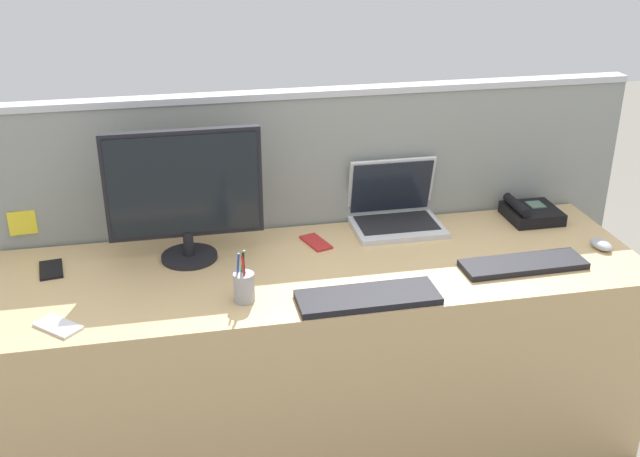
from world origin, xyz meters
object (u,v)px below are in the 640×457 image
Objects in this scene: cell_phone_black_slab at (51,270)px; cell_phone_white_slab at (58,326)px; computer_mouse_right_hand at (601,244)px; pen_cup at (244,286)px; desktop_monitor at (184,191)px; keyboard_spare at (368,297)px; keyboard_main at (523,264)px; laptop at (394,209)px; desk_phone at (530,212)px; cell_phone_red_case at (316,242)px.

cell_phone_black_slab is 0.39m from cell_phone_white_slab.
computer_mouse_right_hand is 0.56× the size of pen_cup.
desktop_monitor is at bearing 163.31° from computer_mouse_right_hand.
cell_phone_white_slab is at bearing -135.93° from desktop_monitor.
keyboard_spare is at bearing -175.95° from computer_mouse_right_hand.
keyboard_main is at bearing -42.63° from cell_phone_white_slab.
keyboard_main is at bearing 2.38° from pen_cup.
keyboard_main is 0.96× the size of keyboard_spare.
desktop_monitor is at bearing 141.55° from keyboard_spare.
computer_mouse_right_hand is at bearing -27.69° from laptop.
desktop_monitor is at bearing -170.63° from laptop.
pen_cup is (-0.97, -0.04, 0.04)m from keyboard_main.
cell_phone_black_slab is (-1.80, -0.08, -0.02)m from desk_phone.
laptop is 0.75× the size of keyboard_spare.
keyboard_spare is (-0.25, -0.55, -0.05)m from laptop.
desk_phone is 1.42× the size of cell_phone_black_slab.
desk_phone is at bearing -30.85° from cell_phone_white_slab.
laptop is 3.38× the size of computer_mouse_right_hand.
laptop reaches higher than desk_phone.
cell_phone_white_slab is at bearing 177.17° from computer_mouse_right_hand.
pen_cup is at bearing 177.33° from computer_mouse_right_hand.
cell_phone_red_case is at bearing -20.23° from cell_phone_white_slab.
desk_phone is 1.80m from cell_phone_black_slab.
desktop_monitor is 3.76× the size of cell_phone_red_case.
cell_phone_black_slab is (-1.93, 0.22, -0.01)m from computer_mouse_right_hand.
keyboard_spare is at bearing -97.55° from cell_phone_red_case.
pen_cup is at bearing -65.61° from desktop_monitor.
keyboard_main is at bearing -52.60° from laptop.
desk_phone is at bearing -5.97° from laptop.
desktop_monitor is 0.52m from cell_phone_red_case.
computer_mouse_right_hand is 0.70× the size of cell_phone_white_slab.
desk_phone is 0.46× the size of keyboard_main.
keyboard_spare is (-0.79, -0.49, -0.02)m from desk_phone.
desktop_monitor is 5.33× the size of computer_mouse_right_hand.
keyboard_spare is at bearing -37.93° from desktop_monitor.
computer_mouse_right_hand is (0.34, 0.08, 0.01)m from keyboard_main.
cell_phone_black_slab is at bearing -173.74° from laptop.
laptop is at bearing 126.11° from keyboard_main.
desktop_monitor is at bearing -176.81° from desk_phone.
desktop_monitor is 0.62m from cell_phone_white_slab.
keyboard_main is (0.33, -0.44, -0.05)m from laptop.
cell_phone_white_slab is at bearing -175.20° from pen_cup.
pen_cup is 0.57m from cell_phone_white_slab.
desktop_monitor is 0.73m from keyboard_spare.
keyboard_main is (1.12, -0.31, -0.24)m from desktop_monitor.
laptop reaches higher than cell_phone_red_case.
pen_cup is at bearing -36.20° from cell_phone_black_slab.
pen_cup reaches higher than keyboard_spare.
pen_cup is (-1.17, -0.42, 0.02)m from desk_phone.
cell_phone_white_slab is at bearing -88.61° from cell_phone_black_slab.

